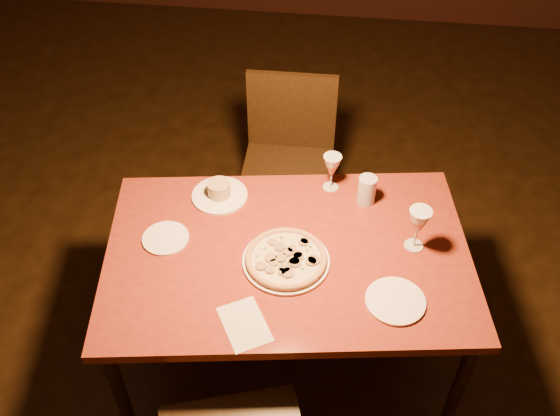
# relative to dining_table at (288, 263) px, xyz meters

# --- Properties ---
(floor) EXTENTS (7.00, 7.00, 0.00)m
(floor) POSITION_rel_dining_table_xyz_m (-0.20, -0.21, -0.65)
(floor) COLOR black
(floor) RESTS_ON ground
(dining_table) EXTENTS (1.45, 1.05, 0.72)m
(dining_table) POSITION_rel_dining_table_xyz_m (0.00, 0.00, 0.00)
(dining_table) COLOR maroon
(dining_table) RESTS_ON floor
(chair_far) EXTENTS (0.43, 0.43, 0.89)m
(chair_far) POSITION_rel_dining_table_xyz_m (-0.09, 0.81, -0.15)
(chair_far) COLOR black
(chair_far) RESTS_ON floor
(pizza_plate) EXTENTS (0.32, 0.32, 0.03)m
(pizza_plate) POSITION_rel_dining_table_xyz_m (-0.00, -0.05, 0.08)
(pizza_plate) COLOR white
(pizza_plate) RESTS_ON dining_table
(ramekin_saucer) EXTENTS (0.22, 0.22, 0.07)m
(ramekin_saucer) POSITION_rel_dining_table_xyz_m (-0.31, 0.26, 0.09)
(ramekin_saucer) COLOR white
(ramekin_saucer) RESTS_ON dining_table
(wine_glass_far) EXTENTS (0.07, 0.07, 0.16)m
(wine_glass_far) POSITION_rel_dining_table_xyz_m (0.13, 0.37, 0.14)
(wine_glass_far) COLOR #CC7255
(wine_glass_far) RESTS_ON dining_table
(wine_glass_right) EXTENTS (0.08, 0.08, 0.18)m
(wine_glass_right) POSITION_rel_dining_table_xyz_m (0.46, 0.09, 0.15)
(wine_glass_right) COLOR #CC7255
(wine_glass_right) RESTS_ON dining_table
(water_tumbler) EXTENTS (0.07, 0.07, 0.12)m
(water_tumbler) POSITION_rel_dining_table_xyz_m (0.28, 0.31, 0.12)
(water_tumbler) COLOR #AEB5BE
(water_tumbler) RESTS_ON dining_table
(side_plate_left) EXTENTS (0.17, 0.17, 0.01)m
(side_plate_left) POSITION_rel_dining_table_xyz_m (-0.46, 0.01, 0.07)
(side_plate_left) COLOR white
(side_plate_left) RESTS_ON dining_table
(side_plate_near) EXTENTS (0.21, 0.21, 0.01)m
(side_plate_near) POSITION_rel_dining_table_xyz_m (0.39, -0.18, 0.07)
(side_plate_near) COLOR white
(side_plate_near) RESTS_ON dining_table
(menu_card) EXTENTS (0.22, 0.24, 0.00)m
(menu_card) POSITION_rel_dining_table_xyz_m (-0.10, -0.34, 0.06)
(menu_card) COLOR beige
(menu_card) RESTS_ON dining_table
(pendant_light) EXTENTS (0.12, 0.12, 0.12)m
(pendant_light) POSITION_rel_dining_table_xyz_m (0.00, -0.00, 1.03)
(pendant_light) COLOR #F89545
(pendant_light) RESTS_ON ceiling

